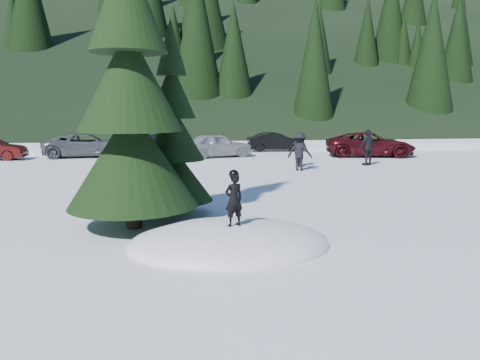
{
  "coord_description": "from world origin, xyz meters",
  "views": [
    {
      "loc": [
        -1.16,
        -9.9,
        2.97
      ],
      "look_at": [
        0.54,
        2.16,
        1.1
      ],
      "focal_mm": 35.0,
      "sensor_mm": 36.0,
      "label": 1
    }
  ],
  "objects": [
    {
      "name": "adult_1",
      "position": [
        8.9,
        13.4,
        0.95
      ],
      "size": [
        1.2,
        0.85,
        1.9
      ],
      "primitive_type": "imported",
      "rotation": [
        0.0,
        0.0,
        3.53
      ],
      "color": "black",
      "rests_on": "ground"
    },
    {
      "name": "spruce_tall",
      "position": [
        -2.2,
        1.8,
        3.32
      ],
      "size": [
        3.2,
        3.2,
        8.6
      ],
      "color": "black",
      "rests_on": "ground"
    },
    {
      "name": "spruce_short",
      "position": [
        -1.2,
        3.2,
        2.1
      ],
      "size": [
        2.2,
        2.2,
        5.37
      ],
      "color": "black",
      "rests_on": "ground"
    },
    {
      "name": "snow_mound",
      "position": [
        0.0,
        0.0,
        0.0
      ],
      "size": [
        4.48,
        3.52,
        0.96
      ],
      "primitive_type": "ellipsoid",
      "color": "white",
      "rests_on": "ground"
    },
    {
      "name": "car_5",
      "position": [
        5.87,
        22.17,
        0.66
      ],
      "size": [
        4.05,
        1.55,
        1.32
      ],
      "primitive_type": "imported",
      "rotation": [
        0.0,
        0.0,
        1.53
      ],
      "color": "black",
      "rests_on": "ground"
    },
    {
      "name": "car_3",
      "position": [
        -1.5,
        22.16,
        0.65
      ],
      "size": [
        4.57,
        2.13,
        1.29
      ],
      "primitive_type": "imported",
      "rotation": [
        0.0,
        0.0,
        1.64
      ],
      "color": "black",
      "rests_on": "ground"
    },
    {
      "name": "ground",
      "position": [
        0.0,
        0.0,
        0.0
      ],
      "size": [
        200.0,
        200.0,
        0.0
      ],
      "primitive_type": "plane",
      "color": "white",
      "rests_on": "ground"
    },
    {
      "name": "adult_0",
      "position": [
        5.26,
        13.49,
        0.87
      ],
      "size": [
        0.78,
        0.94,
        1.74
      ],
      "primitive_type": "imported",
      "rotation": [
        0.0,
        0.0,
        1.73
      ],
      "color": "black",
      "rests_on": "ground"
    },
    {
      "name": "child_skier",
      "position": [
        0.07,
        -0.22,
        1.05
      ],
      "size": [
        0.49,
        0.4,
        1.14
      ],
      "primitive_type": "imported",
      "rotation": [
        0.0,
        0.0,
        3.51
      ],
      "color": "black",
      "rests_on": "snow_mound"
    },
    {
      "name": "car_6",
      "position": [
        10.93,
        17.79,
        0.75
      ],
      "size": [
        5.77,
        3.45,
        1.5
      ],
      "primitive_type": "imported",
      "rotation": [
        0.0,
        0.0,
        1.38
      ],
      "color": "#390A0F",
      "rests_on": "ground"
    },
    {
      "name": "forest_hillside",
      "position": [
        0.0,
        54.0,
        12.5
      ],
      "size": [
        200.0,
        60.0,
        25.0
      ],
      "primitive_type": null,
      "color": "black",
      "rests_on": "ground"
    },
    {
      "name": "car_4",
      "position": [
        1.44,
        18.66,
        0.74
      ],
      "size": [
        4.63,
        2.78,
        1.48
      ],
      "primitive_type": "imported",
      "rotation": [
        0.0,
        0.0,
        1.83
      ],
      "color": "#919399",
      "rests_on": "ground"
    },
    {
      "name": "adult_2",
      "position": [
        4.81,
        11.87,
        0.92
      ],
      "size": [
        1.37,
        1.14,
        1.84
      ],
      "primitive_type": "imported",
      "rotation": [
        0.0,
        0.0,
        2.68
      ],
      "color": "black",
      "rests_on": "ground"
    },
    {
      "name": "car_2",
      "position": [
        -6.52,
        19.99,
        0.73
      ],
      "size": [
        5.47,
        2.99,
        1.45
      ],
      "primitive_type": "imported",
      "rotation": [
        0.0,
        0.0,
        1.68
      ],
      "color": "#505359",
      "rests_on": "ground"
    }
  ]
}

